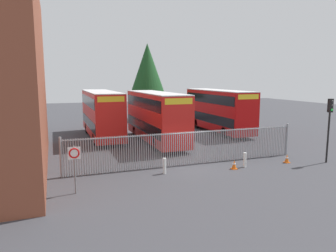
{
  "coord_description": "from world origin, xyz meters",
  "views": [
    {
      "loc": [
        -8.24,
        -18.56,
        5.61
      ],
      "look_at": [
        0.0,
        4.0,
        2.0
      ],
      "focal_mm": 33.9,
      "sensor_mm": 36.0,
      "label": 1
    }
  ],
  "objects_px": {
    "traffic_light_kerbside": "(330,119)",
    "double_decker_bus_behind_fence_left": "(101,112)",
    "bollard_near_left": "(164,166)",
    "traffic_cone_by_gate": "(287,158)",
    "double_decker_bus_behind_fence_right": "(218,109)",
    "speed_limit_sign_post": "(74,159)",
    "bollard_center_front": "(245,160)",
    "double_decker_bus_near_gate": "(156,115)",
    "traffic_cone_mid_forecourt": "(234,165)"
  },
  "relations": [
    {
      "from": "double_decker_bus_behind_fence_left",
      "to": "speed_limit_sign_post",
      "type": "xyz_separation_m",
      "value": [
        -3.47,
        -14.72,
        -0.65
      ]
    },
    {
      "from": "double_decker_bus_near_gate",
      "to": "traffic_cone_by_gate",
      "type": "relative_size",
      "value": 18.32
    },
    {
      "from": "double_decker_bus_behind_fence_left",
      "to": "traffic_cone_mid_forecourt",
      "type": "distance_m",
      "value": 15.13
    },
    {
      "from": "double_decker_bus_behind_fence_right",
      "to": "bollard_center_front",
      "type": "distance_m",
      "value": 13.72
    },
    {
      "from": "double_decker_bus_behind_fence_right",
      "to": "speed_limit_sign_post",
      "type": "height_order",
      "value": "double_decker_bus_behind_fence_right"
    },
    {
      "from": "double_decker_bus_behind_fence_right",
      "to": "bollard_near_left",
      "type": "relative_size",
      "value": 11.38
    },
    {
      "from": "speed_limit_sign_post",
      "to": "traffic_light_kerbside",
      "type": "relative_size",
      "value": 0.56
    },
    {
      "from": "bollard_near_left",
      "to": "bollard_center_front",
      "type": "height_order",
      "value": "same"
    },
    {
      "from": "bollard_center_front",
      "to": "traffic_cone_by_gate",
      "type": "relative_size",
      "value": 1.61
    },
    {
      "from": "double_decker_bus_behind_fence_left",
      "to": "traffic_light_kerbside",
      "type": "relative_size",
      "value": 2.51
    },
    {
      "from": "double_decker_bus_behind_fence_right",
      "to": "bollard_center_front",
      "type": "bearing_deg",
      "value": -111.73
    },
    {
      "from": "speed_limit_sign_post",
      "to": "traffic_light_kerbside",
      "type": "height_order",
      "value": "traffic_light_kerbside"
    },
    {
      "from": "double_decker_bus_behind_fence_right",
      "to": "bollard_near_left",
      "type": "height_order",
      "value": "double_decker_bus_behind_fence_right"
    },
    {
      "from": "double_decker_bus_behind_fence_left",
      "to": "bollard_center_front",
      "type": "distance_m",
      "value": 15.35
    },
    {
      "from": "traffic_light_kerbside",
      "to": "double_decker_bus_behind_fence_right",
      "type": "bearing_deg",
      "value": 93.37
    },
    {
      "from": "double_decker_bus_near_gate",
      "to": "double_decker_bus_behind_fence_right",
      "type": "relative_size",
      "value": 1.0
    },
    {
      "from": "bollard_center_front",
      "to": "speed_limit_sign_post",
      "type": "height_order",
      "value": "speed_limit_sign_post"
    },
    {
      "from": "double_decker_bus_near_gate",
      "to": "bollard_center_front",
      "type": "distance_m",
      "value": 10.18
    },
    {
      "from": "bollard_center_front",
      "to": "traffic_cone_mid_forecourt",
      "type": "distance_m",
      "value": 0.89
    },
    {
      "from": "bollard_near_left",
      "to": "traffic_cone_by_gate",
      "type": "xyz_separation_m",
      "value": [
        8.56,
        -0.48,
        -0.19
      ]
    },
    {
      "from": "bollard_center_front",
      "to": "traffic_cone_by_gate",
      "type": "bearing_deg",
      "value": -0.84
    },
    {
      "from": "double_decker_bus_behind_fence_right",
      "to": "traffic_cone_mid_forecourt",
      "type": "height_order",
      "value": "double_decker_bus_behind_fence_right"
    },
    {
      "from": "double_decker_bus_behind_fence_left",
      "to": "traffic_light_kerbside",
      "type": "height_order",
      "value": "double_decker_bus_behind_fence_left"
    },
    {
      "from": "double_decker_bus_near_gate",
      "to": "speed_limit_sign_post",
      "type": "height_order",
      "value": "double_decker_bus_near_gate"
    },
    {
      "from": "bollard_near_left",
      "to": "speed_limit_sign_post",
      "type": "xyz_separation_m",
      "value": [
        -5.19,
        -1.64,
        1.3
      ]
    },
    {
      "from": "speed_limit_sign_post",
      "to": "bollard_center_front",
      "type": "bearing_deg",
      "value": 6.59
    },
    {
      "from": "bollard_center_front",
      "to": "traffic_light_kerbside",
      "type": "height_order",
      "value": "traffic_light_kerbside"
    },
    {
      "from": "bollard_near_left",
      "to": "bollard_center_front",
      "type": "bearing_deg",
      "value": -4.68
    },
    {
      "from": "bollard_center_front",
      "to": "bollard_near_left",
      "type": "bearing_deg",
      "value": 175.32
    },
    {
      "from": "double_decker_bus_behind_fence_right",
      "to": "bollard_center_front",
      "type": "xyz_separation_m",
      "value": [
        -5.03,
        -12.62,
        -1.95
      ]
    },
    {
      "from": "double_decker_bus_behind_fence_left",
      "to": "double_decker_bus_behind_fence_right",
      "type": "distance_m",
      "value": 12.07
    },
    {
      "from": "double_decker_bus_behind_fence_right",
      "to": "traffic_cone_by_gate",
      "type": "relative_size",
      "value": 18.32
    },
    {
      "from": "double_decker_bus_behind_fence_right",
      "to": "traffic_cone_by_gate",
      "type": "bearing_deg",
      "value": -97.86
    },
    {
      "from": "double_decker_bus_behind_fence_right",
      "to": "speed_limit_sign_post",
      "type": "distance_m",
      "value": 20.79
    },
    {
      "from": "bollard_near_left",
      "to": "speed_limit_sign_post",
      "type": "height_order",
      "value": "speed_limit_sign_post"
    },
    {
      "from": "speed_limit_sign_post",
      "to": "double_decker_bus_behind_fence_left",
      "type": "bearing_deg",
      "value": 76.74
    },
    {
      "from": "double_decker_bus_behind_fence_left",
      "to": "double_decker_bus_behind_fence_right",
      "type": "bearing_deg",
      "value": -4.25
    },
    {
      "from": "double_decker_bus_behind_fence_right",
      "to": "double_decker_bus_behind_fence_left",
      "type": "bearing_deg",
      "value": 175.75
    },
    {
      "from": "bollard_center_front",
      "to": "double_decker_bus_behind_fence_right",
      "type": "bearing_deg",
      "value": 68.27
    },
    {
      "from": "double_decker_bus_behind_fence_right",
      "to": "traffic_light_kerbside",
      "type": "bearing_deg",
      "value": -86.63
    },
    {
      "from": "double_decker_bus_behind_fence_left",
      "to": "traffic_light_kerbside",
      "type": "bearing_deg",
      "value": -48.36
    },
    {
      "from": "double_decker_bus_near_gate",
      "to": "speed_limit_sign_post",
      "type": "bearing_deg",
      "value": -125.22
    },
    {
      "from": "traffic_cone_by_gate",
      "to": "traffic_light_kerbside",
      "type": "height_order",
      "value": "traffic_light_kerbside"
    },
    {
      "from": "double_decker_bus_near_gate",
      "to": "double_decker_bus_behind_fence_left",
      "type": "xyz_separation_m",
      "value": [
        -4.14,
        3.95,
        0.0
      ]
    },
    {
      "from": "double_decker_bus_near_gate",
      "to": "speed_limit_sign_post",
      "type": "xyz_separation_m",
      "value": [
        -7.61,
        -10.78,
        -0.65
      ]
    },
    {
      "from": "traffic_light_kerbside",
      "to": "double_decker_bus_behind_fence_left",
      "type": "bearing_deg",
      "value": 131.64
    },
    {
      "from": "double_decker_bus_behind_fence_right",
      "to": "bollard_near_left",
      "type": "distance_m",
      "value": 16.08
    },
    {
      "from": "double_decker_bus_behind_fence_right",
      "to": "traffic_cone_by_gate",
      "type": "xyz_separation_m",
      "value": [
        -1.75,
        -12.67,
        -2.13
      ]
    },
    {
      "from": "bollard_center_front",
      "to": "speed_limit_sign_post",
      "type": "bearing_deg",
      "value": -173.41
    },
    {
      "from": "double_decker_bus_behind_fence_right",
      "to": "bollard_center_front",
      "type": "relative_size",
      "value": 11.38
    }
  ]
}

